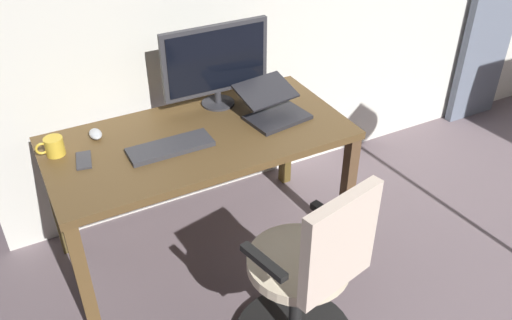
% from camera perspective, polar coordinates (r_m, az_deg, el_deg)
% --- Properties ---
extents(desk, '(1.51, 0.74, 0.74)m').
position_cam_1_polar(desk, '(2.74, -5.99, 1.11)').
color(desk, brown).
rests_on(desk, ground).
extents(office_chair, '(0.56, 0.56, 0.98)m').
position_cam_1_polar(office_chair, '(2.32, 5.56, -12.66)').
color(office_chair, black).
rests_on(office_chair, ground).
extents(computer_monitor, '(0.59, 0.18, 0.45)m').
position_cam_1_polar(computer_monitor, '(2.86, -4.27, 10.36)').
color(computer_monitor, '#333338').
rests_on(computer_monitor, desk).
extents(computer_keyboard, '(0.41, 0.15, 0.02)m').
position_cam_1_polar(computer_keyboard, '(2.59, -9.09, 1.37)').
color(computer_keyboard, '#333338').
rests_on(computer_keyboard, desk).
extents(laptop, '(0.35, 0.36, 0.16)m').
position_cam_1_polar(laptop, '(2.81, 1.84, 5.60)').
color(laptop, '#232328').
rests_on(laptop, desk).
extents(computer_mouse, '(0.06, 0.10, 0.04)m').
position_cam_1_polar(computer_mouse, '(2.76, -16.71, 2.67)').
color(computer_mouse, '#B7BCC1').
rests_on(computer_mouse, desk).
extents(cell_phone_by_monitor, '(0.09, 0.15, 0.01)m').
position_cam_1_polar(cell_phone_by_monitor, '(2.60, -17.85, -0.02)').
color(cell_phone_by_monitor, '#333338').
rests_on(cell_phone_by_monitor, desk).
extents(mug_coffee, '(0.13, 0.09, 0.09)m').
position_cam_1_polar(mug_coffee, '(2.68, -20.73, 1.36)').
color(mug_coffee, gold).
rests_on(mug_coffee, desk).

